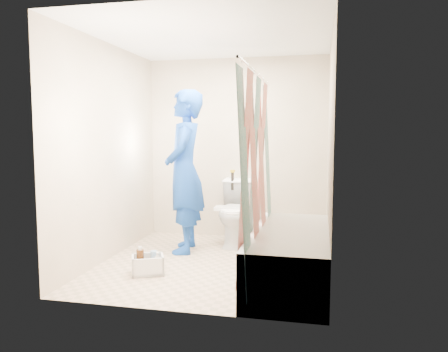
% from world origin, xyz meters
% --- Properties ---
extents(floor, '(2.60, 2.60, 0.00)m').
position_xyz_m(floor, '(0.00, 0.00, 0.00)').
color(floor, tan).
rests_on(floor, ground).
extents(ceiling, '(2.40, 2.60, 0.02)m').
position_xyz_m(ceiling, '(0.00, 0.00, 2.40)').
color(ceiling, white).
rests_on(ceiling, wall_back).
extents(wall_back, '(2.40, 0.02, 2.40)m').
position_xyz_m(wall_back, '(0.00, 1.30, 1.20)').
color(wall_back, '#C8B49A').
rests_on(wall_back, ground).
extents(wall_front, '(2.40, 0.02, 2.40)m').
position_xyz_m(wall_front, '(0.00, -1.30, 1.20)').
color(wall_front, '#C8B49A').
rests_on(wall_front, ground).
extents(wall_left, '(0.02, 2.60, 2.40)m').
position_xyz_m(wall_left, '(-1.20, 0.00, 1.20)').
color(wall_left, '#C8B49A').
rests_on(wall_left, ground).
extents(wall_right, '(0.02, 2.60, 2.40)m').
position_xyz_m(wall_right, '(1.20, 0.00, 1.20)').
color(wall_right, '#C8B49A').
rests_on(wall_right, ground).
extents(bathtub, '(0.70, 1.75, 0.50)m').
position_xyz_m(bathtub, '(0.85, -0.43, 0.27)').
color(bathtub, silver).
rests_on(bathtub, ground).
extents(curtain_rod, '(0.02, 1.90, 0.02)m').
position_xyz_m(curtain_rod, '(0.52, -0.43, 1.95)').
color(curtain_rod, silver).
rests_on(curtain_rod, wall_back).
extents(shower_curtain, '(0.06, 1.75, 1.80)m').
position_xyz_m(shower_curtain, '(0.52, -0.43, 1.02)').
color(shower_curtain, silver).
rests_on(shower_curtain, curtain_rod).
extents(toilet, '(0.49, 0.82, 0.81)m').
position_xyz_m(toilet, '(0.08, 0.91, 0.41)').
color(toilet, silver).
rests_on(toilet, ground).
extents(tank_lid, '(0.51, 0.24, 0.04)m').
position_xyz_m(tank_lid, '(0.09, 0.78, 0.48)').
color(tank_lid, white).
rests_on(tank_lid, toilet).
extents(tank_internals, '(0.20, 0.07, 0.27)m').
position_xyz_m(tank_internals, '(0.02, 1.12, 0.80)').
color(tank_internals, black).
rests_on(tank_internals, toilet).
extents(plumber, '(0.58, 0.77, 1.92)m').
position_xyz_m(plumber, '(-0.46, 0.44, 0.96)').
color(plumber, '#0E1A94').
rests_on(plumber, ground).
extents(cleaning_caddy, '(0.39, 0.36, 0.24)m').
position_xyz_m(cleaning_caddy, '(-0.55, -0.47, 0.09)').
color(cleaning_caddy, silver).
rests_on(cleaning_caddy, ground).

